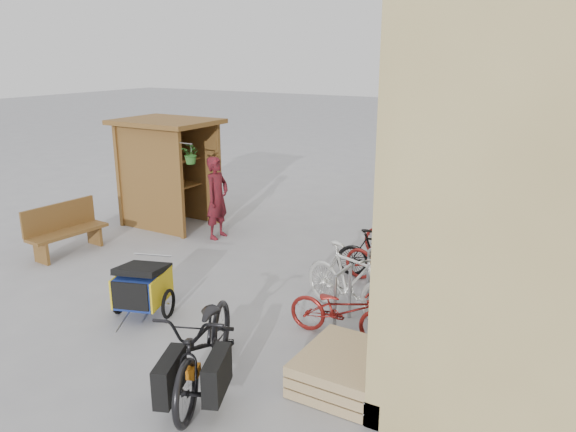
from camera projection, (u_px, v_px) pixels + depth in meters
The scene contains 17 objects.
ground at pixel (216, 291), 9.32m from camera, with size 80.00×80.00×0.00m, color #9A9A9D.
kiosk at pixel (165, 158), 12.53m from camera, with size 2.49×1.65×2.40m.
bike_rack at pixel (400, 244), 10.04m from camera, with size 0.05×5.35×0.86m.
pallet_stack at pixel (345, 369), 6.64m from camera, with size 1.00×1.20×0.40m.
bench at pixel (65, 228), 10.97m from camera, with size 0.58×1.60×0.99m.
shopping_carts at pixel (489, 197), 13.07m from camera, with size 0.56×2.21×1.00m.
child_trailer at pixel (142, 286), 8.38m from camera, with size 0.95×1.46×0.85m.
cargo_bike at pixel (205, 344), 6.51m from camera, with size 1.55×2.31×1.15m.
person_kiosk at pixel (217, 198), 11.79m from camera, with size 0.64×0.42×1.75m, color maroon.
bike_0 at pixel (342, 311), 7.71m from camera, with size 0.54×1.56×0.82m, color maroon.
bike_1 at pixel (350, 281), 8.33m from camera, with size 0.52×1.83×1.10m, color silver.
bike_2 at pixel (388, 262), 9.42m from camera, with size 0.57×1.64×0.86m, color maroon.
bike_3 at pixel (379, 255), 9.73m from camera, with size 0.42×1.47×0.89m, color black.
bike_4 at pixel (402, 242), 10.34m from camera, with size 0.61×1.74×0.91m, color maroon.
bike_5 at pixel (423, 236), 10.71m from camera, with size 0.42×1.48×0.89m, color black.
bike_6 at pixel (425, 226), 11.43m from camera, with size 0.55×1.58×0.83m, color silver.
bike_7 at pixel (440, 219), 11.69m from camera, with size 0.44×1.55×0.93m, color #C17D83.
Camera 1 is at (5.40, -6.79, 3.83)m, focal length 35.00 mm.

